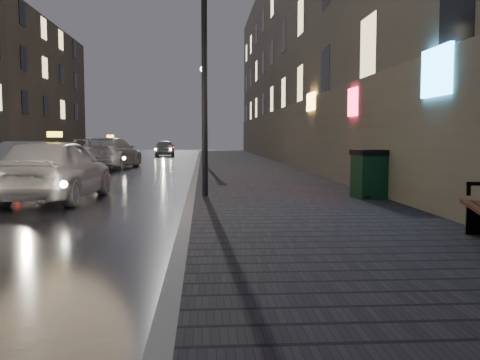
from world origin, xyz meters
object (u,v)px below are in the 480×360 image
at_px(lamp_far, 204,102).
at_px(taxi_near, 56,169).
at_px(taxi_mid, 111,153).
at_px(car_left_mid, 22,160).
at_px(lamp_near, 204,59).
at_px(trash_bin, 370,173).
at_px(car_far, 165,148).

distance_m(lamp_far, taxi_near, 16.19).
bearing_deg(taxi_mid, car_left_mid, 76.86).
bearing_deg(taxi_near, lamp_near, 176.81).
distance_m(lamp_far, car_left_mid, 10.80).
distance_m(trash_bin, taxi_near, 7.76).
distance_m(trash_bin, car_left_mid, 14.37).
bearing_deg(trash_bin, taxi_near, 163.72).
relative_size(trash_bin, car_left_mid, 0.26).
height_order(lamp_far, car_far, lamp_far).
xyz_separation_m(trash_bin, car_left_mid, (-11.11, 9.12, -0.02)).
relative_size(taxi_near, taxi_mid, 0.86).
bearing_deg(lamp_far, car_left_mid, -133.46).
relative_size(lamp_far, car_left_mid, 1.22).
relative_size(car_left_mid, taxi_mid, 0.80).
height_order(trash_bin, taxi_near, taxi_near).
bearing_deg(lamp_near, car_left_mid, 130.43).
bearing_deg(taxi_mid, lamp_near, 115.36).
bearing_deg(lamp_far, taxi_mid, -165.68).
height_order(trash_bin, taxi_mid, taxi_mid).
distance_m(lamp_near, taxi_mid, 15.77).
relative_size(lamp_near, car_left_mid, 1.22).
xyz_separation_m(lamp_near, car_far, (-3.24, 31.87, -2.80)).
bearing_deg(taxi_near, taxi_mid, -81.54).
height_order(taxi_near, car_left_mid, taxi_near).
distance_m(lamp_near, lamp_far, 16.00).
bearing_deg(trash_bin, lamp_far, 95.67).
distance_m(lamp_far, taxi_mid, 5.65).
bearing_deg(car_left_mid, trash_bin, -39.08).
xyz_separation_m(lamp_far, car_far, (-3.24, 15.87, -2.80)).
bearing_deg(car_far, taxi_mid, 82.01).
height_order(taxi_near, car_far, taxi_near).
distance_m(lamp_near, trash_bin, 4.85).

